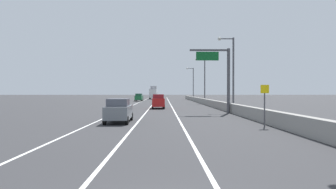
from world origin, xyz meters
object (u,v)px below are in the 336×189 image
at_px(speed_advisory_sign, 265,102).
at_px(car_red_2, 158,101).
at_px(lamp_post_right_fourth, 192,81).
at_px(car_gray_0, 119,111).
at_px(overhead_sign_gantry, 222,72).
at_px(lamp_post_right_second, 231,68).
at_px(box_truck, 153,93).
at_px(car_green_1, 139,97).
at_px(lamp_post_right_third, 203,77).

xyz_separation_m(speed_advisory_sign, car_red_2, (-8.02, 22.90, -0.71)).
height_order(lamp_post_right_fourth, car_gray_0, lamp_post_right_fourth).
bearing_deg(lamp_post_right_fourth, overhead_sign_gantry, -91.89).
bearing_deg(lamp_post_right_second, overhead_sign_gantry, -116.67).
distance_m(lamp_post_right_second, car_red_2, 12.12).
bearing_deg(car_gray_0, lamp_post_right_second, 48.19).
distance_m(lamp_post_right_fourth, box_truck, 18.26).
xyz_separation_m(lamp_post_right_second, car_red_2, (-9.53, 6.01, -4.46)).
bearing_deg(lamp_post_right_fourth, car_gray_0, -101.01).
distance_m(overhead_sign_gantry, lamp_post_right_fourth, 52.52).
relative_size(lamp_post_right_second, car_green_1, 1.97).
bearing_deg(car_red_2, box_truck, 92.67).
height_order(lamp_post_right_second, lamp_post_right_third, same).
bearing_deg(car_red_2, car_green_1, 99.57).
height_order(speed_advisory_sign, lamp_post_right_second, lamp_post_right_second).
bearing_deg(box_truck, speed_advisory_sign, -82.33).
bearing_deg(car_red_2, lamp_post_right_second, -32.24).
distance_m(lamp_post_right_fourth, car_gray_0, 63.75).
height_order(speed_advisory_sign, box_truck, box_truck).
distance_m(lamp_post_right_second, car_gray_0, 19.11).
xyz_separation_m(car_red_2, box_truck, (-2.61, 55.97, 0.98)).
xyz_separation_m(lamp_post_right_third, car_gray_0, (-12.10, -38.13, -4.54)).
xyz_separation_m(car_green_1, car_red_2, (5.62, -33.34, 0.05)).
bearing_deg(lamp_post_right_fourth, car_red_2, -102.33).
xyz_separation_m(lamp_post_right_third, car_green_1, (-14.88, 15.06, -4.51)).
relative_size(overhead_sign_gantry, car_gray_0, 1.70).
bearing_deg(car_green_1, car_red_2, -80.43).
distance_m(speed_advisory_sign, car_gray_0, 11.31).
height_order(lamp_post_right_second, car_red_2, lamp_post_right_second).
bearing_deg(overhead_sign_gantry, lamp_post_right_third, 86.59).
bearing_deg(box_truck, car_green_1, -97.59).
distance_m(lamp_post_right_second, box_truck, 63.26).
distance_m(lamp_post_right_fourth, car_red_2, 43.80).
bearing_deg(overhead_sign_gantry, lamp_post_right_second, 63.33).
bearing_deg(car_green_1, speed_advisory_sign, -76.37).
xyz_separation_m(lamp_post_right_fourth, car_gray_0, (-12.15, -62.42, -4.54)).
bearing_deg(car_gray_0, overhead_sign_gantry, 43.65).
xyz_separation_m(overhead_sign_gantry, lamp_post_right_third, (1.68, 28.19, 0.78)).
height_order(speed_advisory_sign, car_green_1, speed_advisory_sign).
distance_m(car_gray_0, car_red_2, 20.05).
height_order(overhead_sign_gantry, speed_advisory_sign, overhead_sign_gantry).
distance_m(speed_advisory_sign, lamp_post_right_third, 41.37).
height_order(car_gray_0, car_red_2, car_red_2).
relative_size(speed_advisory_sign, lamp_post_right_third, 0.31).
height_order(lamp_post_right_second, car_green_1, lamp_post_right_second).
relative_size(lamp_post_right_third, car_red_2, 2.03).
xyz_separation_m(car_gray_0, box_truck, (0.23, 75.82, 1.07)).
relative_size(speed_advisory_sign, car_green_1, 0.62).
relative_size(speed_advisory_sign, lamp_post_right_fourth, 0.31).
xyz_separation_m(speed_advisory_sign, car_gray_0, (-10.86, 3.05, -0.79)).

